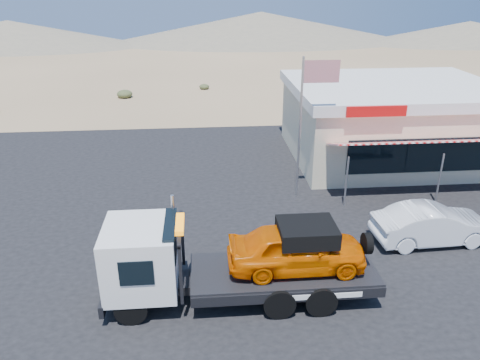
{
  "coord_description": "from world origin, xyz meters",
  "views": [
    {
      "loc": [
        0.59,
        -13.88,
        8.88
      ],
      "look_at": [
        2.07,
        2.99,
        1.5
      ],
      "focal_mm": 35.0,
      "sensor_mm": 36.0,
      "label": 1
    }
  ],
  "objects": [
    {
      "name": "tow_truck",
      "position": [
        1.43,
        -2.38,
        1.42
      ],
      "size": [
        7.86,
        2.33,
        2.63
      ],
      "color": "black",
      "rests_on": "asphalt_lot"
    },
    {
      "name": "ground",
      "position": [
        0.0,
        0.0,
        0.0
      ],
      "size": [
        120.0,
        120.0,
        0.0
      ],
      "primitive_type": "plane",
      "color": "#886F4D",
      "rests_on": "ground"
    },
    {
      "name": "flagpole",
      "position": [
        4.93,
        4.5,
        3.76
      ],
      "size": [
        1.55,
        0.1,
        6.0
      ],
      "color": "#99999E",
      "rests_on": "asphalt_lot"
    },
    {
      "name": "jerky_store",
      "position": [
        10.5,
        8.97,
        1.99
      ],
      "size": [
        10.4,
        9.97,
        3.9
      ],
      "color": "beige",
      "rests_on": "asphalt_lot"
    },
    {
      "name": "white_sedan",
      "position": [
        8.76,
        0.17,
        0.72
      ],
      "size": [
        4.3,
        1.68,
        1.4
      ],
      "primitive_type": "imported",
      "rotation": [
        0.0,
        0.0,
        1.62
      ],
      "color": "silver",
      "rests_on": "asphalt_lot"
    },
    {
      "name": "asphalt_lot",
      "position": [
        2.0,
        3.0,
        0.01
      ],
      "size": [
        32.0,
        24.0,
        0.02
      ],
      "primitive_type": "cube",
      "color": "black",
      "rests_on": "ground"
    },
    {
      "name": "distant_hills",
      "position": [
        -9.77,
        55.14,
        1.89
      ],
      "size": [
        126.0,
        48.0,
        4.2
      ],
      "color": "#726B59",
      "rests_on": "ground"
    }
  ]
}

